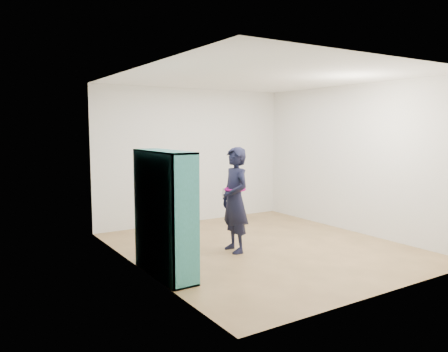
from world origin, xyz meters
TOP-DOWN VIEW (x-y plane):
  - floor at (0.00, 0.00)m, footprint 4.50×4.50m
  - ceiling at (0.00, 0.00)m, footprint 4.50×4.50m
  - wall_left at (-2.00, 0.00)m, footprint 0.02×4.50m
  - wall_right at (2.00, 0.00)m, footprint 0.02×4.50m
  - wall_back at (0.00, 2.25)m, footprint 4.00×0.02m
  - wall_front at (0.00, -2.25)m, footprint 4.00×0.02m
  - bookshelf at (-1.84, -0.36)m, footprint 0.34×1.18m
  - person at (-0.50, 0.04)m, footprint 0.42×0.60m
  - smartphone at (-0.63, 0.15)m, footprint 0.02×0.10m

SIDE VIEW (x-z plane):
  - floor at x=0.00m, z-range 0.00..0.00m
  - bookshelf at x=-1.84m, z-range -0.02..1.55m
  - person at x=-0.50m, z-range 0.00..1.57m
  - smartphone at x=-0.63m, z-range 0.82..0.96m
  - wall_left at x=-2.00m, z-range 0.00..2.60m
  - wall_right at x=2.00m, z-range 0.00..2.60m
  - wall_back at x=0.00m, z-range 0.00..2.60m
  - wall_front at x=0.00m, z-range 0.00..2.60m
  - ceiling at x=0.00m, z-range 2.60..2.60m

